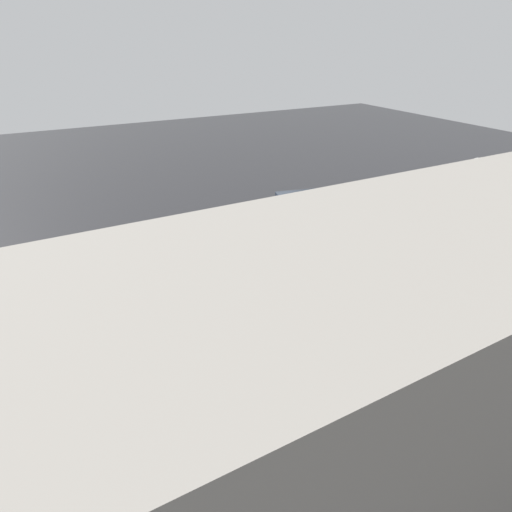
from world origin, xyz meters
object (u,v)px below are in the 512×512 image
at_px(moving_hatchback, 303,221).
at_px(sign_post, 263,296).
at_px(delivery_truck, 462,201).
at_px(fire_hydrant, 211,319).
at_px(pedestrian, 174,314).

relative_size(moving_hatchback, sign_post, 1.74).
distance_m(delivery_truck, fire_hydrant, 12.10).
bearing_deg(moving_hatchback, sign_post, 46.89).
xyz_separation_m(delivery_truck, fire_hydrant, (11.98, 1.35, -0.97)).
xyz_separation_m(fire_hydrant, pedestrian, (1.03, 0.00, 0.56)).
bearing_deg(pedestrian, delivery_truck, -174.08).
bearing_deg(pedestrian, moving_hatchback, -151.77).
bearing_deg(fire_hydrant, pedestrian, 0.19).
bearing_deg(delivery_truck, sign_post, 12.95).
bearing_deg(moving_hatchback, pedestrian, 28.23).
relative_size(moving_hatchback, pedestrian, 2.58).
bearing_deg(delivery_truck, fire_hydrant, 6.41).
xyz_separation_m(moving_hatchback, delivery_truck, (-6.63, 2.07, 0.35)).
bearing_deg(sign_post, fire_hydrant, -47.81).
height_order(moving_hatchback, delivery_truck, delivery_truck).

